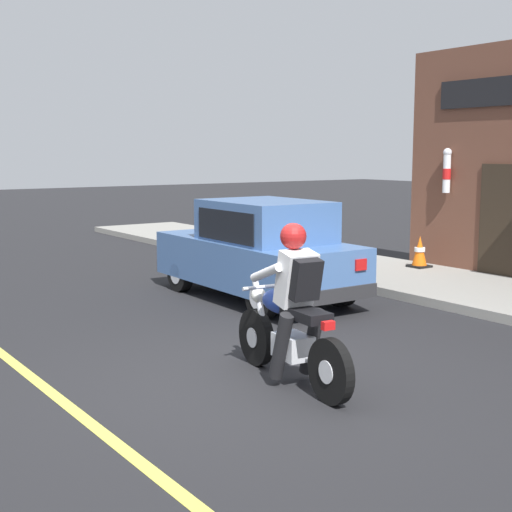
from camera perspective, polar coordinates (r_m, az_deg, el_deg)
name	(u,v)px	position (r m, az deg, el deg)	size (l,w,h in m)	color
ground_plane	(253,381)	(7.34, -0.22, -9.96)	(80.00, 80.00, 0.00)	black
sidewalk_curb	(405,278)	(13.05, 11.87, -1.73)	(2.60, 22.00, 0.14)	gray
motorcycle_with_rider	(292,317)	(7.09, 2.88, -4.93)	(0.61, 2.02, 1.62)	black
car_hatchback	(259,251)	(11.16, 0.21, 0.39)	(1.72, 3.81, 1.57)	black
traffic_cone	(420,252)	(13.84, 12.96, 0.32)	(0.36, 0.36, 0.60)	black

